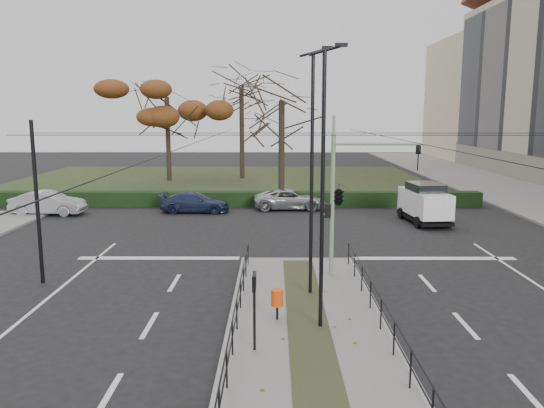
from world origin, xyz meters
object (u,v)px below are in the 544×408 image
(streetlamp_median_near, at_px, (323,189))
(streetlamp_median_far, at_px, (312,172))
(info_panel, at_px, (254,290))
(parked_car_third, at_px, (195,202))
(litter_bin, at_px, (277,298))
(white_van, at_px, (425,202))
(parked_car_fourth, at_px, (290,199))
(bare_tree_center, at_px, (242,94))
(bare_tree_near, at_px, (282,108))
(parked_car_second, at_px, (48,203))
(traffic_light, at_px, (341,194))
(rust_tree, at_px, (167,97))

(streetlamp_median_near, xyz_separation_m, streetlamp_median_far, (-0.09, 2.90, 0.14))
(info_panel, bearing_deg, streetlamp_median_far, 68.22)
(streetlamp_median_far, distance_m, parked_car_third, 17.47)
(parked_car_third, bearing_deg, litter_bin, -163.19)
(streetlamp_median_far, xyz_separation_m, white_van, (7.38, 12.54, -3.10))
(litter_bin, height_order, white_van, white_van)
(litter_bin, height_order, streetlamp_median_near, streetlamp_median_near)
(parked_car_third, bearing_deg, streetlamp_median_near, -160.08)
(parked_car_third, height_order, white_van, white_van)
(litter_bin, distance_m, parked_car_fourth, 19.37)
(streetlamp_median_near, bearing_deg, parked_car_fourth, 90.84)
(info_panel, distance_m, parked_car_fourth, 21.50)
(bare_tree_center, bearing_deg, bare_tree_near, -74.15)
(parked_car_second, relative_size, parked_car_third, 1.03)
(streetlamp_median_far, height_order, parked_car_third, streetlamp_median_far)
(parked_car_third, bearing_deg, traffic_light, -150.28)
(streetlamp_median_far, relative_size, parked_car_fourth, 1.74)
(white_van, distance_m, rust_tree, 27.18)
(streetlamp_median_near, relative_size, rust_tree, 0.79)
(traffic_light, relative_size, parked_car_third, 1.24)
(streetlamp_median_near, height_order, white_van, streetlamp_median_near)
(rust_tree, bearing_deg, parked_car_second, -104.62)
(streetlamp_median_near, distance_m, parked_car_second, 23.83)
(white_van, relative_size, bare_tree_center, 0.39)
(streetlamp_median_near, relative_size, parked_car_fourth, 1.68)
(white_van, xyz_separation_m, rust_tree, (-18.37, 18.96, 6.50))
(info_panel, distance_m, white_van, 19.30)
(info_panel, xyz_separation_m, parked_car_fourth, (1.58, 21.41, -1.10))
(info_panel, relative_size, streetlamp_median_near, 0.26)
(bare_tree_center, bearing_deg, parked_car_fourth, -75.99)
(rust_tree, relative_size, bare_tree_near, 1.07)
(parked_car_third, bearing_deg, rust_tree, 17.78)
(parked_car_second, distance_m, parked_car_third, 9.04)
(litter_bin, xyz_separation_m, parked_car_fourth, (0.97, 19.34, -0.15))
(parked_car_fourth, distance_m, rust_tree, 19.42)
(streetlamp_median_far, bearing_deg, traffic_light, 59.34)
(parked_car_third, bearing_deg, bare_tree_center, -5.35)
(parked_car_second, height_order, white_van, white_van)
(bare_tree_near, bearing_deg, rust_tree, 133.76)
(streetlamp_median_far, xyz_separation_m, rust_tree, (-10.98, 31.50, 3.40))
(streetlamp_median_far, bearing_deg, parked_car_third, 111.66)
(white_van, height_order, bare_tree_near, bare_tree_near)
(streetlamp_median_near, distance_m, rust_tree, 36.31)
(info_panel, bearing_deg, white_van, 61.66)
(traffic_light, xyz_separation_m, streetlamp_median_near, (-1.13, -4.97, 0.89))
(litter_bin, height_order, rust_tree, rust_tree)
(parked_car_third, relative_size, rust_tree, 0.44)
(white_van, bearing_deg, traffic_light, -120.46)
(traffic_light, xyz_separation_m, parked_car_third, (-7.53, 13.80, -2.64))
(parked_car_fourth, height_order, rust_tree, rust_tree)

